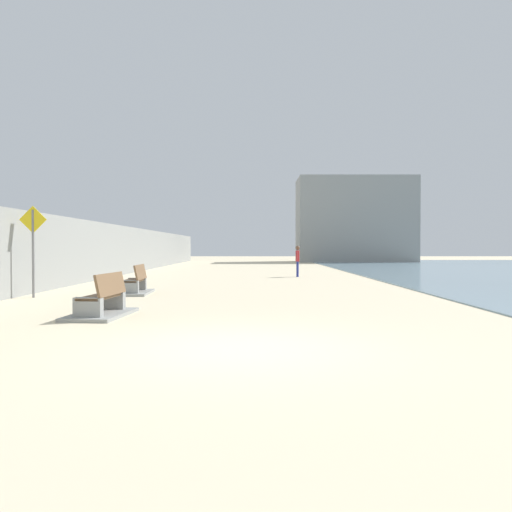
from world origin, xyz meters
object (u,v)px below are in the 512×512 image
at_px(bench_near, 104,306).
at_px(pedestrian_sign, 35,241).
at_px(person_walking, 299,259).
at_px(bench_far, 136,287).

height_order(bench_near, pedestrian_sign, pedestrian_sign).
bearing_deg(bench_near, person_walking, 69.54).
bearing_deg(person_walking, pedestrian_sign, -129.66).
xyz_separation_m(bench_near, pedestrian_sign, (-3.40, 4.24, 1.52)).
bearing_deg(person_walking, bench_far, -122.96).
height_order(bench_far, person_walking, person_walking).
bearing_deg(bench_far, person_walking, 57.04).
bearing_deg(pedestrian_sign, person_walking, 50.34).
distance_m(bench_far, person_walking, 11.50).
relative_size(person_walking, pedestrian_sign, 0.58).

